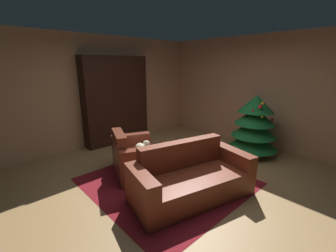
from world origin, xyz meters
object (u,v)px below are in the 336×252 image
Objects in this scene: armchair_red at (135,158)px; couch_red at (191,179)px; bottle_on_table at (178,152)px; book_stack_on_table at (171,151)px; coffee_table at (170,158)px; bookshelf_unit at (120,102)px; decorated_tree at (254,125)px.

couch_red is (1.20, 0.20, -0.02)m from armchair_red.
book_stack_on_table is at bearing 165.23° from bottle_on_table.
bottle_on_table is (0.23, -0.06, 0.05)m from book_stack_on_table.
couch_red reaches higher than coffee_table.
decorated_tree is (2.82, 1.66, -0.36)m from bookshelf_unit.
couch_red reaches higher than book_stack_on_table.
bookshelf_unit is at bearing 168.32° from couch_red.
book_stack_on_table is (2.38, -0.46, -0.51)m from bookshelf_unit.
coffee_table is at bearing -11.88° from bookshelf_unit.
bookshelf_unit is 2.54m from coffee_table.
armchair_red is at bearing -112.68° from decorated_tree.
coffee_table is 0.54× the size of decorated_tree.
coffee_table is 0.26m from bottle_on_table.
bottle_on_table is (0.20, -0.01, 0.16)m from coffee_table.
decorated_tree is at bearing 30.42° from bookshelf_unit.
coffee_table is 2.36× the size of bottle_on_table.
bookshelf_unit reaches higher than coffee_table.
armchair_red is 1.69× the size of coffee_table.
bottle_on_table reaches higher than coffee_table.
book_stack_on_table is (-0.03, 0.05, 0.11)m from coffee_table.
armchair_red is 2.71m from decorated_tree.
bookshelf_unit is 2.99× the size of coffee_table.
bottle_on_table is at bearing 165.49° from couch_red.
decorated_tree is at bearing 84.56° from bottle_on_table.
bookshelf_unit is at bearing 169.08° from book_stack_on_table.
couch_red is 2.32m from decorated_tree.
coffee_table is at bearing 26.25° from armchair_red.
book_stack_on_table is 2.17m from decorated_tree.
book_stack_on_table is at bearing 123.85° from coffee_table.
armchair_red is at bearing -160.30° from bottle_on_table.
couch_red is 0.67m from book_stack_on_table.
armchair_red is at bearing -153.75° from coffee_table.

